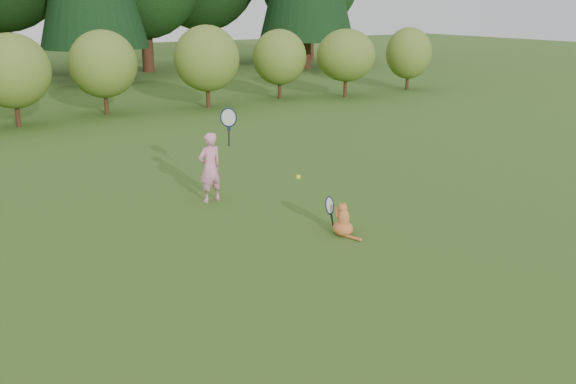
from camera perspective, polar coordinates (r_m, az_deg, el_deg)
ground at (r=9.37m, az=1.55°, el=-5.48°), size 100.00×100.00×0.00m
shrub_row at (r=20.91m, az=-18.71°, el=9.88°), size 28.00×3.00×2.80m
child at (r=11.68m, az=-6.89°, el=2.34°), size 0.72×0.46×1.92m
cat at (r=10.05m, az=4.88°, el=-2.33°), size 0.44×0.74×0.72m
tennis_ball at (r=9.23m, az=0.92°, el=1.34°), size 0.07×0.07×0.07m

